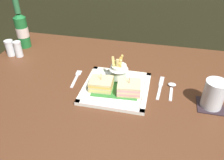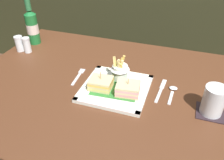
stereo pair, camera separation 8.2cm
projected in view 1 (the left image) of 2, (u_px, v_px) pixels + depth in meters
name	position (u px, v px, depth m)	size (l,w,h in m)	color
dining_table	(108.00, 102.00, 1.07)	(1.28, 0.92, 0.74)	#542F1C
square_plate	(116.00, 88.00, 0.99)	(0.27, 0.27, 0.02)	white
sandwich_half_left	(101.00, 84.00, 0.97)	(0.10, 0.08, 0.08)	#DEC289
sandwich_half_right	(129.00, 88.00, 0.95)	(0.10, 0.09, 0.07)	#E3B882
fries_cup	(119.00, 69.00, 1.02)	(0.08, 0.08, 0.11)	white
beer_bottle	(22.00, 29.00, 1.27)	(0.07, 0.07, 0.28)	#1D682E
drink_coaster	(210.00, 106.00, 0.90)	(0.10, 0.10, 0.00)	#2B1F24
water_glass	(213.00, 96.00, 0.88)	(0.08, 0.08, 0.11)	silver
fork	(76.00, 77.00, 1.07)	(0.03, 0.14, 0.00)	silver
knife	(160.00, 86.00, 1.01)	(0.03, 0.17, 0.00)	silver
spoon	(172.00, 87.00, 1.00)	(0.04, 0.12, 0.01)	silver
salt_shaker	(10.00, 49.00, 1.23)	(0.04, 0.04, 0.08)	silver
pepper_shaker	(18.00, 50.00, 1.22)	(0.04, 0.04, 0.08)	silver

